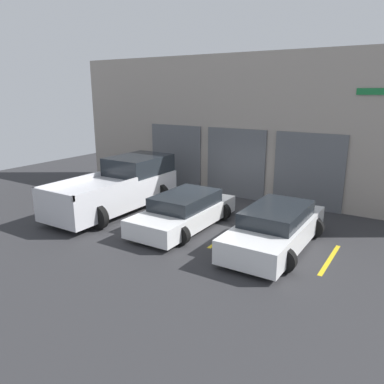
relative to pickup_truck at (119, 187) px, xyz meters
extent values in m
plane|color=#2D2D30|center=(3.17, 1.00, -0.89)|extent=(28.00, 28.00, 0.00)
cube|color=#9E9389|center=(3.17, 4.30, 2.06)|extent=(17.12, 0.60, 5.90)
cube|color=#595B60|center=(-0.10, 3.96, 0.57)|extent=(2.66, 0.08, 2.92)
cube|color=#595B60|center=(2.97, 3.96, 0.57)|extent=(2.66, 0.08, 2.92)
cube|color=#595B60|center=(6.03, 3.96, 0.57)|extent=(2.66, 0.08, 2.92)
cube|color=#197238|center=(7.88, 3.97, 3.52)|extent=(0.90, 0.03, 0.22)
cube|color=silver|center=(0.00, -0.31, -0.17)|extent=(1.97, 5.44, 0.98)
cube|color=#1E2328|center=(0.00, 1.19, 0.67)|extent=(1.81, 2.45, 0.70)
cube|color=silver|center=(-0.95, -1.53, 0.41)|extent=(0.08, 2.99, 0.18)
cube|color=silver|center=(0.95, -1.53, 0.41)|extent=(0.08, 2.99, 0.18)
cube|color=silver|center=(0.00, -2.99, 0.41)|extent=(1.97, 0.08, 0.18)
cylinder|color=black|center=(-0.88, 1.38, -0.48)|extent=(0.82, 0.22, 0.82)
cylinder|color=black|center=(0.88, 1.38, -0.48)|extent=(0.82, 0.22, 0.82)
cylinder|color=black|center=(-0.88, -2.00, -0.48)|extent=(0.82, 0.22, 0.82)
cylinder|color=black|center=(0.88, -2.00, -0.48)|extent=(0.82, 0.22, 0.82)
cube|color=white|center=(6.33, -0.31, -0.42)|extent=(1.71, 4.42, 0.65)
cube|color=#1E2328|center=(6.33, -0.20, 0.12)|extent=(1.50, 2.43, 0.42)
cylinder|color=black|center=(5.59, 1.06, -0.56)|extent=(0.65, 0.22, 0.65)
cylinder|color=black|center=(7.08, 1.06, -0.56)|extent=(0.65, 0.22, 0.65)
cylinder|color=black|center=(5.59, -1.68, -0.56)|extent=(0.65, 0.22, 0.65)
cylinder|color=black|center=(7.08, -1.68, -0.56)|extent=(0.65, 0.22, 0.65)
cube|color=white|center=(3.17, -0.31, -0.47)|extent=(1.71, 4.27, 0.57)
cube|color=#1E2328|center=(3.17, -0.20, 0.03)|extent=(1.50, 2.35, 0.44)
cylinder|color=black|center=(2.42, 1.01, -0.59)|extent=(0.60, 0.22, 0.60)
cylinder|color=black|center=(3.91, 1.01, -0.59)|extent=(0.60, 0.22, 0.60)
cylinder|color=black|center=(2.42, -1.63, -0.59)|extent=(0.60, 0.22, 0.60)
cylinder|color=black|center=(3.91, -1.63, -0.59)|extent=(0.60, 0.22, 0.60)
cube|color=gold|center=(-1.58, -0.31, -0.88)|extent=(0.12, 2.20, 0.01)
cube|color=gold|center=(1.58, -0.31, -0.88)|extent=(0.12, 2.20, 0.01)
cube|color=gold|center=(4.75, -0.31, -0.88)|extent=(0.12, 2.20, 0.01)
cube|color=gold|center=(7.92, -0.31, -0.88)|extent=(0.12, 2.20, 0.01)
camera|label=1|loc=(9.73, -10.19, 3.56)|focal=35.00mm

